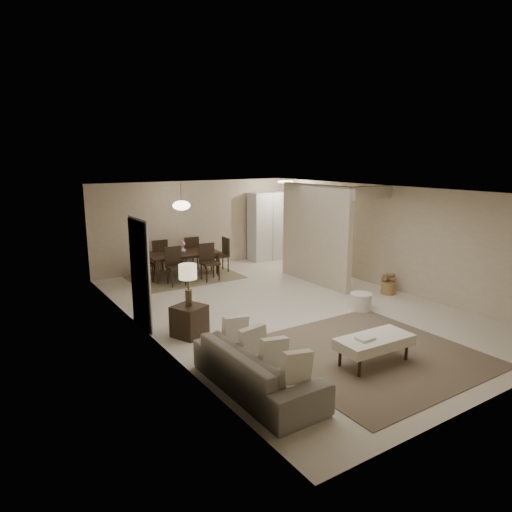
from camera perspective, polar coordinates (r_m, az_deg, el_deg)
floor at (r=9.84m, az=3.84°, el=-6.47°), size 9.00×9.00×0.00m
ceiling at (r=9.34m, az=4.06°, el=8.21°), size 9.00×9.00×0.00m
back_wall at (r=13.33m, az=-7.75°, el=3.93°), size 6.00×0.00×6.00m
left_wall at (r=8.11m, az=-13.29°, el=-1.65°), size 0.00×9.00×9.00m
right_wall at (r=11.54m, az=15.97°, el=2.28°), size 0.00×9.00×9.00m
partition at (r=11.58m, az=7.38°, el=2.69°), size 0.15×2.50×2.50m
doorway at (r=8.73m, az=-14.37°, el=-2.29°), size 0.04×0.90×2.04m
pantry_cabinet at (r=14.22m, az=1.50°, el=3.74°), size 1.20×0.55×2.10m
flush_light at (r=13.28m, az=3.70°, el=9.24°), size 0.44×0.44×0.05m
living_rug at (r=7.86m, az=13.81°, el=-11.73°), size 3.20×3.20×0.01m
sofa at (r=6.44m, az=0.10°, el=-13.84°), size 2.21×0.88×0.64m
ottoman_bench at (r=7.40m, az=14.58°, el=-10.38°), size 1.26×0.61×0.44m
side_table at (r=8.34m, az=-8.33°, el=-8.03°), size 0.67×0.67×0.56m
table_lamp at (r=8.09m, az=-8.51°, el=-2.41°), size 0.32×0.32×0.76m
round_pouf at (r=9.87m, az=12.96°, el=-5.60°), size 0.46×0.46×0.36m
wicker_basket at (r=11.19m, az=16.20°, el=-3.83°), size 0.41×0.41×0.29m
dining_rug at (r=12.46m, az=-9.01°, el=-2.54°), size 2.80×2.10×0.01m
dining_table at (r=12.38m, az=-9.06°, el=-1.08°), size 1.94×1.15×0.66m
dining_chairs at (r=12.35m, az=-9.08°, el=-0.40°), size 2.60×1.94×0.96m
vase at (r=12.29m, az=-9.12°, el=0.74°), size 0.15×0.15×0.14m
yellow_mat at (r=12.74m, az=7.83°, el=-2.17°), size 1.02×0.76×0.01m
pendant_light at (r=12.12m, az=-9.31°, el=6.26°), size 0.46×0.46×0.71m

